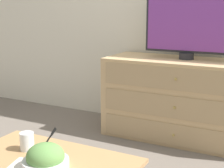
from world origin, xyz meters
TOP-DOWN VIEW (x-y plane):
  - ground_plane at (0.00, 0.00)m, footprint 12.00×12.00m
  - dresser at (-0.05, -0.29)m, footprint 1.34×0.54m
  - tv at (-0.06, -0.26)m, footprint 0.73×0.12m
  - takeout_bowl at (-0.22, -1.95)m, footprint 0.21×0.21m
  - drink_cup at (-0.43, -1.83)m, footprint 0.07×0.07m
  - napkin at (-0.30, -1.98)m, footprint 0.21×0.21m

SIDE VIEW (x-z plane):
  - ground_plane at x=0.00m, z-range 0.00..0.00m
  - dresser at x=-0.05m, z-range 0.00..0.69m
  - napkin at x=-0.30m, z-range 0.41..0.41m
  - drink_cup at x=-0.43m, z-range 0.40..0.50m
  - takeout_bowl at x=-0.22m, z-range 0.37..0.54m
  - tv at x=-0.06m, z-range 0.71..1.26m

